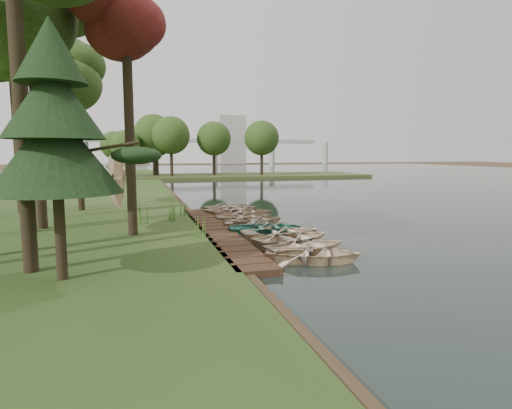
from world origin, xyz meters
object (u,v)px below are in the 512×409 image
object	(u,v)px
rowboat_2	(294,237)
rowboat_0	(313,252)
boardwalk	(216,232)
rowboat_1	(307,245)
pine_tree	(54,124)
stored_rowboat	(119,205)

from	to	relation	value
rowboat_2	rowboat_0	bearing A→B (deg)	157.15
boardwalk	rowboat_0	size ratio (longest dim) A/B	4.43
rowboat_1	rowboat_2	world-z (taller)	rowboat_2
boardwalk	rowboat_1	xyz separation A→B (m)	(2.80, -5.21, 0.27)
boardwalk	pine_tree	distance (m)	10.63
boardwalk	rowboat_2	distance (m)	4.58
rowboat_0	stored_rowboat	size ratio (longest dim) A/B	0.95
stored_rowboat	rowboat_1	bearing A→B (deg)	-128.49
rowboat_0	stored_rowboat	world-z (taller)	stored_rowboat
rowboat_1	boardwalk	bearing A→B (deg)	18.01
boardwalk	pine_tree	size ratio (longest dim) A/B	2.07
rowboat_0	rowboat_2	distance (m)	2.91
boardwalk	pine_tree	xyz separation A→B (m)	(-6.09, -7.25, 4.83)
pine_tree	rowboat_0	bearing A→B (deg)	5.14
rowboat_2	pine_tree	size ratio (longest dim) A/B	0.50
rowboat_1	pine_tree	xyz separation A→B (m)	(-8.88, -2.04, 4.56)
rowboat_2	boardwalk	bearing A→B (deg)	21.76
rowboat_1	stored_rowboat	bearing A→B (deg)	19.77
rowboat_0	boardwalk	bearing A→B (deg)	44.51
rowboat_0	rowboat_1	xyz separation A→B (m)	(0.28, 1.27, -0.00)
boardwalk	stored_rowboat	bearing A→B (deg)	121.06
boardwalk	stored_rowboat	distance (m)	9.68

